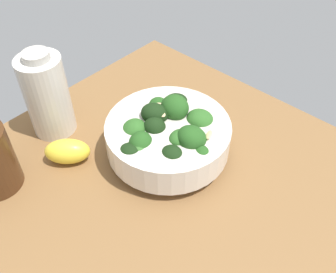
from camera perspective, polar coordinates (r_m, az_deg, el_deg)
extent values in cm
cube|color=brown|center=(61.46, -1.11, -6.79)|extent=(58.18, 58.18, 4.02)
cylinder|color=silver|center=(62.11, 0.00, -2.09)|extent=(10.90, 10.90, 1.64)
cylinder|color=silver|center=(59.77, 0.00, 0.07)|extent=(19.82, 19.82, 4.92)
cylinder|color=beige|center=(58.34, 0.00, 1.52)|extent=(16.83, 16.83, 0.80)
cylinder|color=#589D47|center=(61.06, 1.01, 3.15)|extent=(2.25, 2.24, 1.38)
ellipsoid|color=#23511C|center=(59.88, 1.03, 4.45)|extent=(6.01, 5.62, 5.12)
cylinder|color=#589D47|center=(57.25, -4.13, -2.17)|extent=(1.85, 1.93, 1.14)
ellipsoid|color=#23511C|center=(56.12, -4.21, -1.07)|extent=(5.59, 4.59, 5.33)
cylinder|color=#3C7A32|center=(56.59, -4.56, -3.05)|extent=(1.63, 1.50, 1.38)
ellipsoid|color=#386B2B|center=(55.51, -4.65, -2.02)|extent=(3.75, 4.02, 3.40)
cylinder|color=#2F662B|center=(64.18, 1.14, 4.02)|extent=(1.63, 1.86, 1.58)
ellipsoid|color=black|center=(63.07, 1.16, 5.21)|extent=(4.94, 4.87, 4.39)
cylinder|color=#4A8F3C|center=(59.10, -2.05, 0.21)|extent=(1.50, 1.47, 1.53)
ellipsoid|color=black|center=(57.96, -2.09, 1.38)|extent=(5.65, 4.88, 4.81)
cylinder|color=#589D47|center=(55.75, 0.75, -3.70)|extent=(1.63, 1.60, 1.48)
ellipsoid|color=black|center=(54.50, 0.77, -2.52)|extent=(3.77, 4.07, 3.38)
cylinder|color=#589D47|center=(57.62, 1.77, -1.62)|extent=(1.72, 1.78, 1.55)
ellipsoid|color=#2D6023|center=(56.38, 1.81, -0.39)|extent=(4.54, 4.18, 3.97)
cylinder|color=#2F662B|center=(60.25, -2.02, 2.29)|extent=(1.97, 2.01, 1.26)
ellipsoid|color=black|center=(59.17, -2.06, 3.46)|extent=(6.27, 5.78, 4.86)
cylinder|color=#589D47|center=(57.45, 3.51, -1.71)|extent=(2.16, 2.41, 1.95)
ellipsoid|color=#23511C|center=(55.98, 3.60, -0.25)|extent=(7.62, 6.75, 6.49)
cylinder|color=#2F662B|center=(56.82, -5.66, -3.39)|extent=(1.57, 1.77, 1.69)
ellipsoid|color=black|center=(55.55, -5.78, -2.19)|extent=(4.83, 4.56, 4.35)
cylinder|color=#3C7A32|center=(59.33, -5.25, -0.27)|extent=(1.74, 1.87, 1.49)
ellipsoid|color=#2D6023|center=(58.17, -5.36, 0.90)|extent=(5.68, 5.54, 4.41)
cylinder|color=#4A8F3C|center=(60.90, 4.78, 1.29)|extent=(2.07, 1.95, 1.38)
ellipsoid|color=#2D6023|center=(59.74, 4.88, 2.49)|extent=(5.37, 5.05, 4.21)
cylinder|color=#589D47|center=(63.38, -1.41, 3.31)|extent=(1.73, 1.60, 1.54)
ellipsoid|color=#23511C|center=(62.28, -1.44, 4.48)|extent=(4.97, 5.62, 4.47)
cylinder|color=#589D47|center=(56.14, 5.19, -3.86)|extent=(1.52, 1.40, 1.29)
ellipsoid|color=#23511C|center=(55.09, 5.28, -2.88)|extent=(3.82, 4.70, 3.56)
ellipsoid|color=#DBBC84|center=(58.14, -1.04, 3.49)|extent=(1.36, 1.96, 0.63)
ellipsoid|color=#DBBC84|center=(56.00, 6.26, 0.29)|extent=(2.05, 1.66, 0.81)
ellipsoid|color=#DBBC84|center=(55.86, 4.41, -1.12)|extent=(2.06, 1.60, 0.92)
ellipsoid|color=#DBBC84|center=(60.04, -1.21, 4.77)|extent=(1.90, 2.06, 0.78)
ellipsoid|color=yellow|center=(62.32, -15.07, -2.20)|extent=(7.99, 8.08, 4.18)
cylinder|color=beige|center=(65.70, -17.92, 5.87)|extent=(7.35, 7.35, 14.30)
cylinder|color=#B7B2A8|center=(61.44, -19.50, 11.50)|extent=(4.27, 4.27, 1.20)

